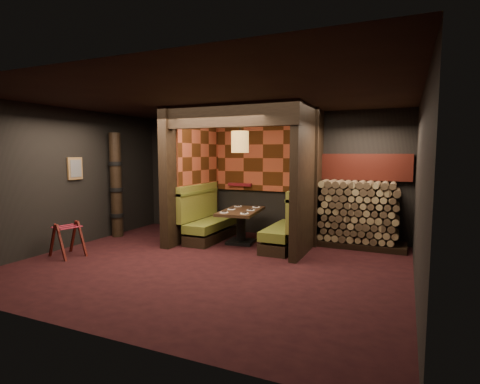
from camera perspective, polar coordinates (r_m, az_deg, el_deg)
name	(u,v)px	position (r m, az deg, el deg)	size (l,w,h in m)	color
floor	(210,265)	(6.67, -4.64, -11.02)	(6.50, 5.50, 0.02)	black
ceiling	(208,97)	(6.45, -4.85, 14.17)	(6.50, 5.50, 0.02)	black
wall_back	(265,175)	(8.92, 3.83, 2.64)	(6.50, 0.02, 2.85)	black
wall_front	(81,202)	(4.21, -23.11, -1.45)	(6.50, 0.02, 2.85)	black
wall_left	(70,178)	(8.47, -24.48, 1.95)	(0.02, 5.50, 2.85)	black
wall_right	(421,191)	(5.62, 25.81, 0.16)	(0.02, 5.50, 2.85)	black
partition_left	(192,176)	(8.51, -7.37, 2.44)	(0.20, 2.20, 2.85)	black
partition_right	(308,179)	(7.53, 10.34, 1.95)	(0.15, 2.10, 2.85)	black
header_beam	(226,115)	(7.05, -2.22, 11.59)	(2.85, 0.18, 0.44)	black
tapa_back_panel	(263,158)	(8.87, 3.58, 5.17)	(2.40, 0.06, 1.55)	#9E4026
tapa_side_panel	(200,157)	(8.58, -6.11, 5.33)	(0.04, 1.85, 1.45)	#9E4026
lacquer_shelf	(240,185)	(9.06, 0.01, 1.15)	(0.60, 0.12, 0.07)	maroon
booth_bench_left	(207,222)	(8.43, -5.02, -4.58)	(0.68, 1.60, 1.14)	black
booth_bench_right	(289,229)	(7.71, 7.44, -5.60)	(0.68, 1.60, 1.14)	black
dining_table	(241,221)	(8.06, 0.15, -4.40)	(0.91, 1.45, 0.73)	black
place_settings	(241,209)	(8.02, 0.15, -2.67)	(0.72, 1.17, 0.03)	white
pendant_lamp	(240,142)	(7.88, 0.00, 7.64)	(0.37, 0.37, 0.91)	#AA7936
framed_picture	(75,168)	(8.49, -23.84, 3.30)	(0.05, 0.36, 0.46)	olive
luggage_rack	(67,238)	(7.78, -24.81, -6.41)	(0.72, 0.57, 0.69)	#400D08
totem_column	(116,186)	(9.11, -18.36, 0.91)	(0.31, 0.31, 2.40)	black
firewood_stack	(362,215)	(8.08, 18.16, -3.29)	(1.73, 0.70, 1.36)	black
mosaic_header	(366,167)	(8.32, 18.61, 3.61)	(1.83, 0.10, 0.56)	maroon
bay_front_post	(316,178)	(7.76, 11.44, 2.05)	(0.08, 0.08, 2.85)	black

